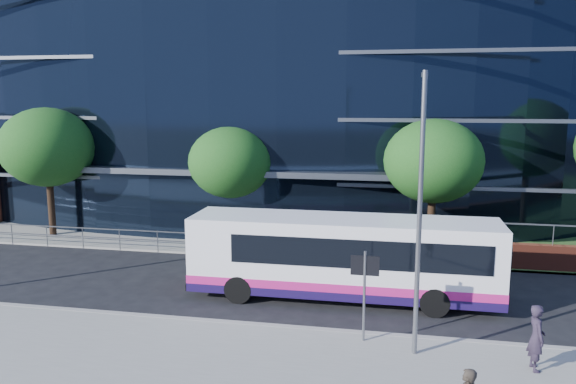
% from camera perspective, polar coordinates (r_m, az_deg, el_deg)
% --- Properties ---
extents(ground, '(200.00, 200.00, 0.00)m').
position_cam_1_polar(ground, '(20.01, -5.34, -12.30)').
color(ground, black).
rests_on(ground, ground).
extents(pavement_near, '(80.00, 8.00, 0.15)m').
position_cam_1_polar(pavement_near, '(15.69, -10.78, -18.54)').
color(pavement_near, gray).
rests_on(pavement_near, ground).
extents(kerb, '(80.00, 0.25, 0.16)m').
position_cam_1_polar(kerb, '(19.10, -6.21, -13.15)').
color(kerb, gray).
rests_on(kerb, ground).
extents(yellow_line_outer, '(80.00, 0.08, 0.01)m').
position_cam_1_polar(yellow_line_outer, '(19.30, -6.03, -13.13)').
color(yellow_line_outer, gold).
rests_on(yellow_line_outer, ground).
extents(yellow_line_inner, '(80.00, 0.08, 0.01)m').
position_cam_1_polar(yellow_line_inner, '(19.43, -5.89, -12.97)').
color(yellow_line_inner, gold).
rests_on(yellow_line_inner, ground).
extents(far_forecourt, '(50.00, 8.00, 0.10)m').
position_cam_1_polar(far_forecourt, '(31.83, -10.13, -4.08)').
color(far_forecourt, gray).
rests_on(far_forecourt, ground).
extents(glass_office, '(44.00, 23.10, 16.00)m').
position_cam_1_polar(glass_office, '(39.78, -2.52, 10.26)').
color(glass_office, black).
rests_on(glass_office, ground).
extents(guard_railings, '(24.00, 0.05, 1.10)m').
position_cam_1_polar(guard_railings, '(28.93, -16.76, -4.13)').
color(guard_railings, slate).
rests_on(guard_railings, ground).
extents(street_sign, '(0.85, 0.09, 2.80)m').
position_cam_1_polar(street_sign, '(17.07, 7.80, -8.55)').
color(street_sign, slate).
rests_on(street_sign, pavement_near).
extents(tree_far_a, '(4.95, 4.95, 6.98)m').
position_cam_1_polar(tree_far_a, '(32.59, -23.27, 4.19)').
color(tree_far_a, black).
rests_on(tree_far_a, ground).
extents(tree_far_b, '(4.29, 4.29, 6.05)m').
position_cam_1_polar(tree_far_b, '(28.74, -5.86, 3.00)').
color(tree_far_b, black).
rests_on(tree_far_b, ground).
extents(tree_far_c, '(4.62, 4.62, 6.51)m').
position_cam_1_polar(tree_far_c, '(27.01, 14.57, 3.04)').
color(tree_far_c, black).
rests_on(tree_far_c, ground).
extents(streetlight_east, '(0.15, 0.77, 8.00)m').
position_cam_1_polar(streetlight_east, '(15.93, 13.25, -1.50)').
color(streetlight_east, slate).
rests_on(streetlight_east, pavement_near).
extents(city_bus, '(11.40, 2.64, 3.08)m').
position_cam_1_polar(city_bus, '(20.99, 5.85, -6.56)').
color(city_bus, white).
rests_on(city_bus, ground).
extents(pedestrian, '(0.52, 0.72, 1.83)m').
position_cam_1_polar(pedestrian, '(16.93, 23.91, -13.36)').
color(pedestrian, '#282030').
rests_on(pedestrian, pavement_near).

